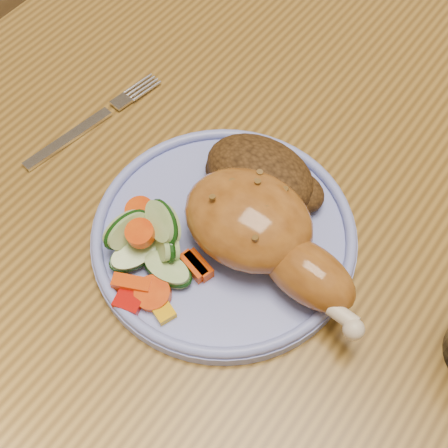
{
  "coord_description": "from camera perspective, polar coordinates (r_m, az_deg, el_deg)",
  "views": [
    {
      "loc": [
        0.12,
        -0.37,
        1.24
      ],
      "look_at": [
        -0.06,
        -0.14,
        0.78
      ],
      "focal_mm": 50.0,
      "sensor_mm": 36.0,
      "label": 1
    }
  ],
  "objects": [
    {
      "name": "plate_rim",
      "position": [
        0.56,
        0.0,
        -0.55
      ],
      "size": [
        0.24,
        0.24,
        0.01
      ],
      "primitive_type": "torus",
      "color": "#7A88DA",
      "rests_on": "plate"
    },
    {
      "name": "dining_table",
      "position": [
        0.69,
        10.62,
        0.4
      ],
      "size": [
        0.9,
        1.4,
        0.75
      ],
      "color": "olive",
      "rests_on": "ground"
    },
    {
      "name": "vegetable_pile",
      "position": [
        0.54,
        -6.72,
        -2.0
      ],
      "size": [
        0.11,
        0.11,
        0.05
      ],
      "color": "#A50A05",
      "rests_on": "plate"
    },
    {
      "name": "fork",
      "position": [
        0.66,
        -12.32,
        8.87
      ],
      "size": [
        0.04,
        0.15,
        0.0
      ],
      "color": "silver",
      "rests_on": "dining_table"
    },
    {
      "name": "ground",
      "position": [
        1.3,
        5.86,
        -15.6
      ],
      "size": [
        4.0,
        4.0,
        0.0
      ],
      "primitive_type": "plane",
      "color": "brown",
      "rests_on": "ground"
    },
    {
      "name": "chicken_leg",
      "position": [
        0.53,
        3.53,
        -0.76
      ],
      "size": [
        0.19,
        0.1,
        0.06
      ],
      "color": "#9D5D21",
      "rests_on": "plate"
    },
    {
      "name": "rice_pilaf",
      "position": [
        0.58,
        3.5,
        4.39
      ],
      "size": [
        0.12,
        0.08,
        0.05
      ],
      "color": "#412810",
      "rests_on": "plate"
    },
    {
      "name": "plate",
      "position": [
        0.57,
        0.0,
        -1.13
      ],
      "size": [
        0.24,
        0.24,
        0.01
      ],
      "primitive_type": "cylinder",
      "color": "#7A88DA",
      "rests_on": "dining_table"
    }
  ]
}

